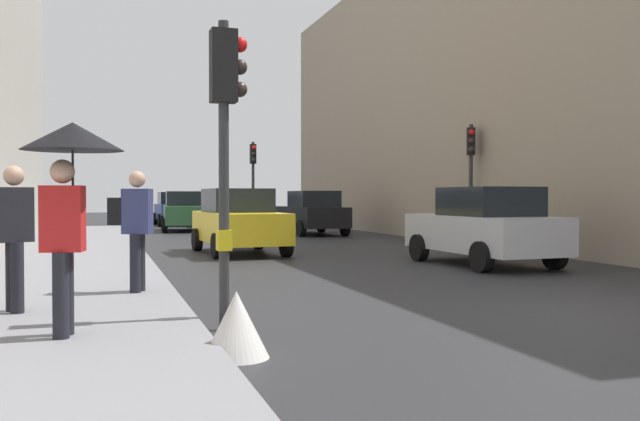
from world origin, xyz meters
TOP-DOWN VIEW (x-y plane):
  - ground_plane at (0.00, 0.00)m, footprint 120.00×120.00m
  - sidewalk_kerb at (-6.76, 6.00)m, footprint 3.48×40.00m
  - building_facade_right at (11.02, 13.84)m, footprint 12.00×34.09m
  - traffic_light_mid_street at (4.71, 10.84)m, footprint 0.34×0.45m
  - traffic_light_far_median at (0.19, 21.44)m, footprint 0.24×0.43m
  - traffic_light_near_left at (-4.70, -0.06)m, footprint 0.43×0.24m
  - car_blue_van at (-2.33, 29.49)m, footprint 2.07×4.23m
  - car_dark_suv at (2.07, 18.84)m, footprint 2.17×4.28m
  - car_silver_hatchback at (2.16, 5.74)m, footprint 2.16×4.27m
  - car_yellow_taxi at (-2.51, 10.60)m, footprint 2.20×4.29m
  - car_green_estate at (-2.52, 23.29)m, footprint 2.23×4.31m
  - pedestrian_with_umbrella at (-6.38, -0.75)m, footprint 1.00×1.00m
  - pedestrian_with_grey_backpack at (-5.62, 2.42)m, footprint 0.66×0.47m
  - pedestrian_in_dark_coat at (-7.08, 1.00)m, footprint 0.47×0.39m
  - warning_sign_triangle at (-4.84, -1.49)m, footprint 0.64×0.64m

SIDE VIEW (x-z plane):
  - ground_plane at x=0.00m, z-range 0.00..0.00m
  - sidewalk_kerb at x=-6.76m, z-range 0.00..0.16m
  - warning_sign_triangle at x=-4.84m, z-range 0.00..0.65m
  - car_blue_van at x=-2.33m, z-range 0.00..1.76m
  - car_dark_suv at x=2.07m, z-range 0.00..1.76m
  - car_silver_hatchback at x=2.16m, z-range 0.00..1.76m
  - car_yellow_taxi at x=-2.51m, z-range 0.00..1.76m
  - car_green_estate at x=-2.52m, z-range 0.00..1.76m
  - pedestrian_in_dark_coat at x=-7.08m, z-range 0.25..2.02m
  - pedestrian_with_grey_backpack at x=-5.62m, z-range 0.28..2.05m
  - pedestrian_with_umbrella at x=-6.38m, z-range 0.77..2.91m
  - traffic_light_near_left at x=-4.70m, z-range 0.68..4.27m
  - traffic_light_mid_street at x=4.71m, z-range 0.71..4.46m
  - traffic_light_far_median at x=0.19m, z-range 0.74..4.62m
  - building_facade_right at x=11.02m, z-range 0.00..10.96m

